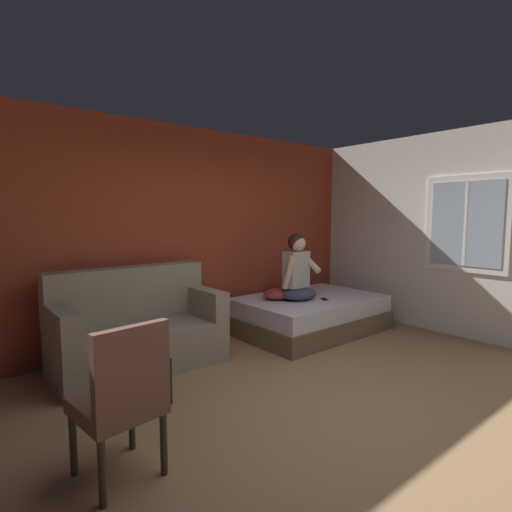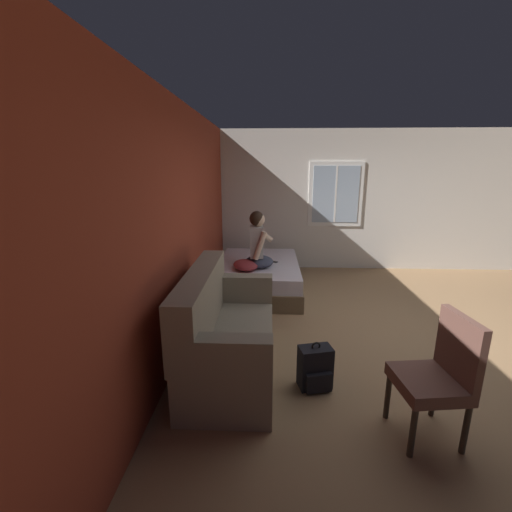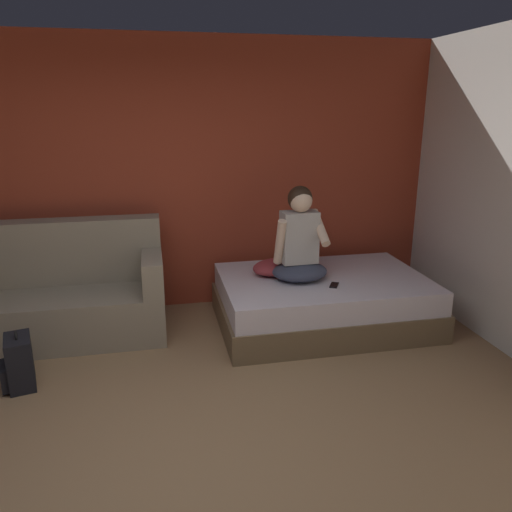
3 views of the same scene
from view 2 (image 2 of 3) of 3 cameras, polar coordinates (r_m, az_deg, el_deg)
name	(u,v)px [view 2 (image 2 of 3)]	position (r m, az deg, el deg)	size (l,w,h in m)	color
ground_plane	(405,337)	(4.64, 23.64, -12.26)	(40.00, 40.00, 0.00)	#93704C
wall_back_accent	(179,226)	(4.04, -12.69, 4.95)	(10.86, 0.16, 2.70)	#993823
wall_side_with_window	(355,201)	(7.08, 16.10, 8.80)	(0.19, 6.65, 2.70)	silver
bed	(259,276)	(5.72, 0.44, -3.36)	(1.99, 1.34, 0.48)	brown
couch	(224,334)	(3.51, -5.32, -12.78)	(1.70, 0.82, 1.04)	gray
side_chair	(439,373)	(2.99, 28.17, -16.80)	(0.51, 0.51, 0.98)	#382D23
person_seated	(258,244)	(5.32, 0.34, 1.96)	(0.54, 0.47, 0.88)	#383D51
backpack	(315,368)	(3.39, 9.86, -17.96)	(0.29, 0.33, 0.46)	black
throw_pillow	(245,265)	(5.23, -1.76, -1.50)	(0.48, 0.36, 0.14)	#993338
cell_phone	(273,262)	(5.66, 2.92, -0.95)	(0.07, 0.14, 0.01)	black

